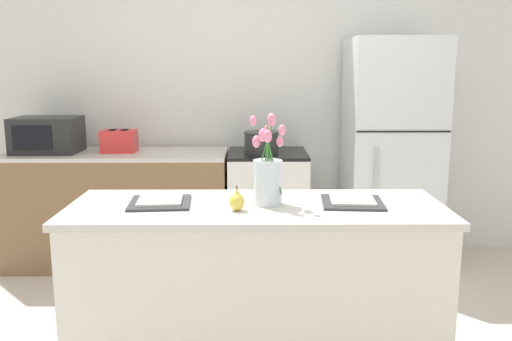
% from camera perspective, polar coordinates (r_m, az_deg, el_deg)
% --- Properties ---
extents(back_wall, '(5.20, 0.08, 2.70)m').
position_cam_1_polar(back_wall, '(4.52, -0.15, 8.54)').
color(back_wall, silver).
rests_on(back_wall, ground_plane).
extents(kitchen_island, '(1.80, 0.66, 0.88)m').
position_cam_1_polar(kitchen_island, '(2.74, 0.04, -12.57)').
color(kitchen_island, silver).
rests_on(kitchen_island, ground_plane).
extents(back_counter, '(1.68, 0.60, 0.89)m').
position_cam_1_polar(back_counter, '(4.38, -14.15, -3.86)').
color(back_counter, brown).
rests_on(back_counter, ground_plane).
extents(stove_range, '(0.60, 0.61, 0.89)m').
position_cam_1_polar(stove_range, '(4.26, 1.22, -3.96)').
color(stove_range, silver).
rests_on(stove_range, ground_plane).
extents(refrigerator, '(0.68, 0.67, 1.75)m').
position_cam_1_polar(refrigerator, '(4.30, 14.00, 1.73)').
color(refrigerator, silver).
rests_on(refrigerator, ground_plane).
extents(flower_vase, '(0.17, 0.18, 0.44)m').
position_cam_1_polar(flower_vase, '(2.58, 1.24, -0.56)').
color(flower_vase, silver).
rests_on(flower_vase, kitchen_island).
extents(pear_figurine, '(0.07, 0.07, 0.12)m').
position_cam_1_polar(pear_figurine, '(2.49, -2.03, -3.23)').
color(pear_figurine, '#E5CC4C').
rests_on(pear_figurine, kitchen_island).
extents(plate_setting_left, '(0.31, 0.31, 0.02)m').
position_cam_1_polar(plate_setting_left, '(2.66, -10.06, -3.27)').
color(plate_setting_left, '#333338').
rests_on(plate_setting_left, kitchen_island).
extents(plate_setting_right, '(0.31, 0.31, 0.02)m').
position_cam_1_polar(plate_setting_right, '(2.66, 10.10, -3.24)').
color(plate_setting_right, '#333338').
rests_on(plate_setting_right, kitchen_island).
extents(toaster, '(0.28, 0.18, 0.17)m').
position_cam_1_polar(toaster, '(4.29, -14.22, 3.03)').
color(toaster, red).
rests_on(toaster, back_counter).
extents(cooking_pot, '(0.27, 0.27, 0.19)m').
position_cam_1_polar(cooking_pot, '(4.11, 0.56, 2.98)').
color(cooking_pot, '#2D2D2D').
rests_on(cooking_pot, stove_range).
extents(microwave, '(0.48, 0.37, 0.27)m').
position_cam_1_polar(microwave, '(4.43, -21.13, 3.52)').
color(microwave, black).
rests_on(microwave, back_counter).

